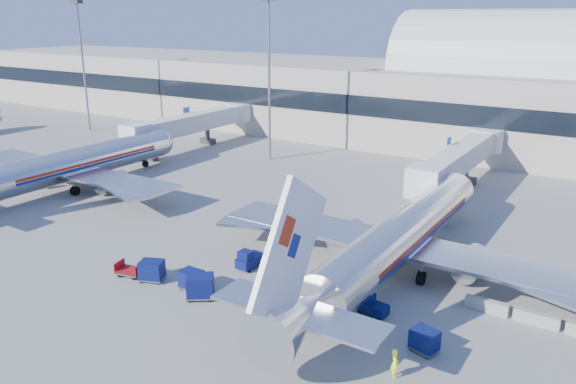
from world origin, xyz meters
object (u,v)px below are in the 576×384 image
Objects in this scene: cart_open_red at (131,271)px; ramp_worker at (395,363)px; tug_lead at (246,294)px; barrier_mid at (536,319)px; airliner_mid at (66,166)px; cart_train_a at (200,286)px; barrier_near at (487,306)px; cart_train_b at (192,279)px; mast_far_west at (81,47)px; mast_west at (269,55)px; cart_train_c at (152,270)px; cart_solo_near at (267,317)px; jetbridge_mid at (198,122)px; airliner_main at (396,239)px; tug_right at (372,305)px; tug_left at (249,259)px; jetbridge_near at (463,157)px; cart_solo_far at (425,340)px.

cart_open_red is 1.28× the size of ramp_worker.
cart_open_red is at bearing 156.50° from tug_lead.
barrier_mid is 12.20m from ramp_worker.
airliner_mid is 14.39× the size of cart_train_a.
barrier_near is 21.78m from cart_train_b.
mast_west is (40.00, 0.00, 0.00)m from mast_far_west.
mast_far_west is at bearing 122.32° from cart_train_c.
cart_train_a is at bearing -152.66° from barrier_near.
cart_solo_near is (38.19, -12.89, -2.06)m from airliner_mid.
mast_far_west is 40.00m from mast_west.
jetbridge_mid reaches higher than barrier_near.
airliner_main is 7.67m from tug_right.
tug_left is 17.59m from ramp_worker.
jetbridge_near is 15.51× the size of cart_train_b.
tug_left is at bearing 92.18° from tug_lead.
tug_lead is 8.44m from cart_train_c.
airliner_main is 1.35× the size of jetbridge_near.
cart_train_b is (58.09, -36.82, -13.96)m from mast_far_west.
airliner_main reaches higher than cart_solo_near.
airliner_main is at bearing 136.72° from cart_solo_far.
cart_train_a is 1.32× the size of cart_solo_far.
barrier_mid is (13.70, -28.81, -3.48)m from jetbridge_near.
jetbridge_near is 13.37× the size of cart_solo_near.
cart_train_b is at bearing -156.12° from barrier_near.
tug_right is (8.48, 3.46, 0.02)m from tug_lead.
mast_west is 12.28× the size of ramp_worker.
cart_solo_near reaches higher than cart_solo_far.
jetbridge_near is 40.53m from cart_train_c.
ramp_worker reaches higher than cart_solo_near.
jetbridge_mid reaches higher than barrier_mid.
cart_train_a reaches higher than cart_open_red.
jetbridge_near is 37.42m from tug_lead.
barrier_near is at bearing -19.75° from mast_far_west.
ramp_worker reaches higher than cart_train_c.
jetbridge_near reaches higher than cart_train_c.
airliner_main reaches higher than cart_train_b.
airliner_main is at bearing -84.78° from jetbridge_near.
cart_open_red is at bearing -172.59° from cart_solo_near.
cart_open_red is (-23.65, -2.55, -0.39)m from cart_solo_far.
cart_train_b reaches higher than cart_solo_far.
jetbridge_near is at bearing 33.59° from airliner_mid.
cart_solo_near reaches higher than tug_lead.
cart_train_c reaches higher than cart_solo_far.
ramp_worker reaches higher than barrier_near.
jetbridge_near reaches higher than cart_solo_near.
barrier_near reaches higher than cart_open_red.
cart_open_red is (-5.76, -0.92, -0.43)m from cart_train_b.
jetbridge_mid is at bearing 149.36° from airliner_main.
mast_far_west is at bearing 162.93° from tug_right.
jetbridge_mid is 56.51m from cart_solo_near.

